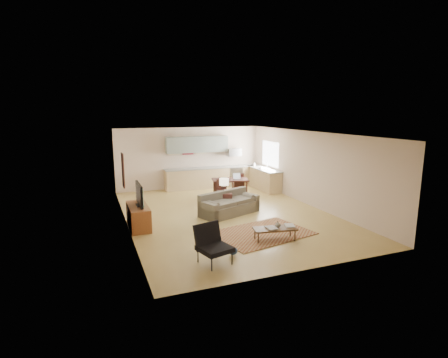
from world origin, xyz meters
name	(u,v)px	position (x,y,z in m)	size (l,w,h in m)	color
room	(227,175)	(0.00, 0.00, 1.35)	(9.00, 9.00, 9.00)	#AE8F49
kitchen_counter_back	(211,177)	(0.90, 4.18, 0.46)	(4.26, 0.64, 0.92)	tan
kitchen_counter_right	(264,179)	(2.93, 3.00, 0.46)	(0.64, 2.26, 0.92)	tan
kitchen_range	(234,176)	(2.00, 4.18, 0.45)	(0.62, 0.62, 0.90)	#A5A8AD
kitchen_microwave	(234,152)	(2.00, 4.20, 1.55)	(0.62, 0.40, 0.35)	#A5A8AD
upper_cabinets	(197,144)	(0.30, 4.33, 1.95)	(2.80, 0.34, 0.70)	gray
window_right	(270,154)	(3.23, 3.00, 1.55)	(0.02, 1.40, 1.05)	white
wall_art_left	(123,170)	(-3.21, 0.90, 1.55)	(0.06, 0.42, 1.10)	olive
triptych	(188,149)	(-0.10, 4.47, 1.75)	(1.70, 0.04, 0.50)	#F5E5C2
rug	(262,233)	(0.23, -2.09, 0.01)	(2.64, 1.83, 0.02)	brown
sofa	(229,203)	(0.07, -0.01, 0.37)	(2.15, 0.93, 0.75)	#615A4C
coffee_table	(275,234)	(0.30, -2.69, 0.17)	(1.16, 0.46, 0.35)	#432C18
book_a	(267,228)	(0.06, -2.69, 0.36)	(0.26, 0.34, 0.03)	maroon
book_b	(285,226)	(0.63, -2.66, 0.36)	(0.34, 0.40, 0.03)	navy
vase	(278,224)	(0.39, -2.66, 0.43)	(0.20, 0.20, 0.17)	black
armchair	(215,245)	(-1.69, -3.47, 0.44)	(0.78, 0.78, 0.89)	black
tv_credenza	(138,216)	(-2.95, -0.27, 0.33)	(0.55, 1.44, 0.66)	brown
tv	(139,195)	(-2.90, -0.27, 0.99)	(0.11, 1.10, 0.66)	black
console_table	(224,202)	(0.01, 0.33, 0.33)	(0.56, 0.37, 0.65)	#371B17
table_lamp	(224,186)	(0.01, 0.33, 0.92)	(0.32, 0.32, 0.52)	beige
dining_table	(230,188)	(1.02, 2.25, 0.36)	(1.42, 0.81, 0.72)	#371B17
dining_chair_near	(222,190)	(0.47, 1.75, 0.40)	(0.39, 0.40, 0.81)	#371B17
dining_chair_far	(238,183)	(1.58, 2.76, 0.43)	(0.42, 0.43, 0.87)	#371B17
laptop	(238,176)	(1.31, 2.16, 0.83)	(0.30, 0.23, 0.23)	#A5A8AD
soap_bottle	(254,164)	(2.83, 3.75, 1.02)	(0.10, 0.10, 0.19)	#F5E5C2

